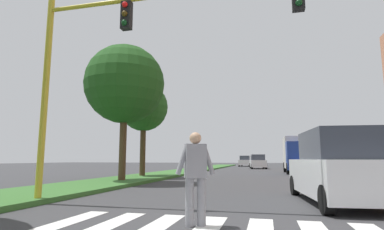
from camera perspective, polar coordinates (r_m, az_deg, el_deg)
name	(u,v)px	position (r m, az deg, el deg)	size (l,w,h in m)	color
ground_plane	(265,172)	(29.09, 13.61, -10.41)	(140.00, 140.00, 0.00)	#38383A
median_strip	(183,171)	(28.09, -1.73, -10.56)	(3.38, 64.00, 0.15)	#386B2D
tree_mid	(125,84)	(16.46, -12.52, 5.63)	(4.17, 4.17, 7.05)	#4C3823
tree_far	(144,108)	(20.38, -9.06, 1.38)	(3.19, 3.19, 6.06)	#4C3823
sidewalk_right	(367,173)	(28.16, 29.97, -9.47)	(3.00, 64.00, 0.15)	#9E9991
traffic_light_gantry	(123,42)	(8.66, -12.79, 13.18)	(8.23, 0.30, 6.00)	gold
pedestrian_performer	(195,173)	(5.66, 0.65, -10.91)	(0.71, 0.40, 1.69)	gray
suv_crossing	(340,169)	(9.32, 26.02, -9.07)	(2.35, 4.75, 1.97)	silver
sedan_midblock	(304,164)	(26.08, 20.33, -8.72)	(2.10, 4.50, 1.64)	navy
sedan_distant	(258,162)	(39.38, 12.28, -8.65)	(2.28, 4.43, 1.76)	silver
sedan_far_horizon	(245,161)	(51.44, 9.97, -8.59)	(1.99, 4.33, 1.74)	silver
truck_box_delivery	(299,154)	(27.71, 19.43, -6.90)	(2.40, 6.20, 3.10)	navy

